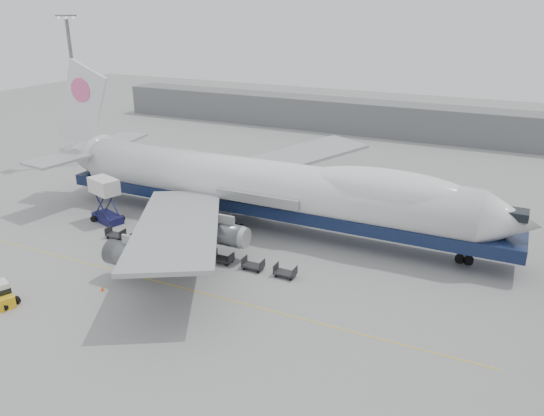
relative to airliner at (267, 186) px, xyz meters
The scene contains 15 objects.
ground 13.27m from the airliner, 93.08° to the right, with size 260.00×260.00×0.00m, color gray.
apron_line 18.87m from the airliner, 92.05° to the right, with size 60.00×0.15×0.01m, color gold.
hangar 59.01m from the airliner, 100.40° to the left, with size 110.00×8.00×7.00m, color slate.
floodlight_mast 45.14m from the airliner, 164.28° to the left, with size 2.40×2.40×25.43m.
airliner is the anchor object (origin of this frame).
catering_truck 21.43m from the airliner, 159.45° to the right, with size 5.02×4.11×6.00m.
baggage_tug 32.02m from the airliner, 117.76° to the right, with size 3.44×2.72×2.23m.
traffic_cone 23.91m from the airliner, 109.67° to the right, with size 0.36×0.36×0.53m.
dolly_0 19.68m from the airliner, 143.48° to the right, with size 2.30×1.35×1.30m.
dolly_1 16.89m from the airliner, 135.37° to the right, with size 2.30×1.35×1.30m.
dolly_2 14.57m from the airliner, 124.04° to the right, with size 2.30×1.35×1.30m.
dolly_3 12.98m from the airliner, 108.67° to the right, with size 2.30×1.35×1.30m.
dolly_4 12.41m from the airliner, 90.02° to the right, with size 2.30×1.35×1.30m.
dolly_5 12.98m from the airliner, 71.37° to the right, with size 2.30×1.35×1.30m.
dolly_6 14.57m from the airliner, 55.99° to the right, with size 2.30×1.35×1.30m.
Camera 1 is at (28.50, -44.88, 27.03)m, focal length 35.00 mm.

